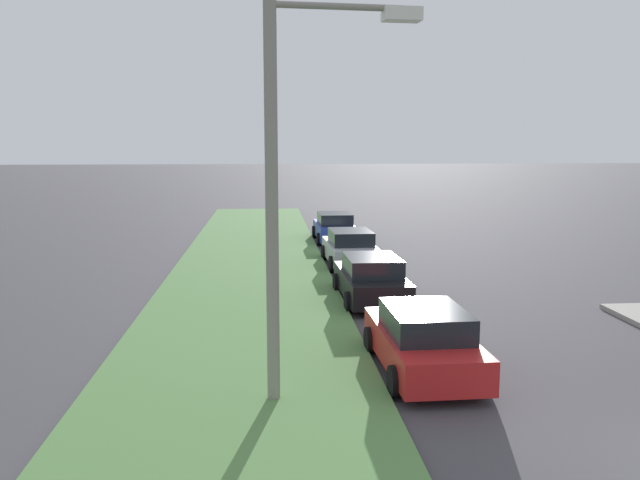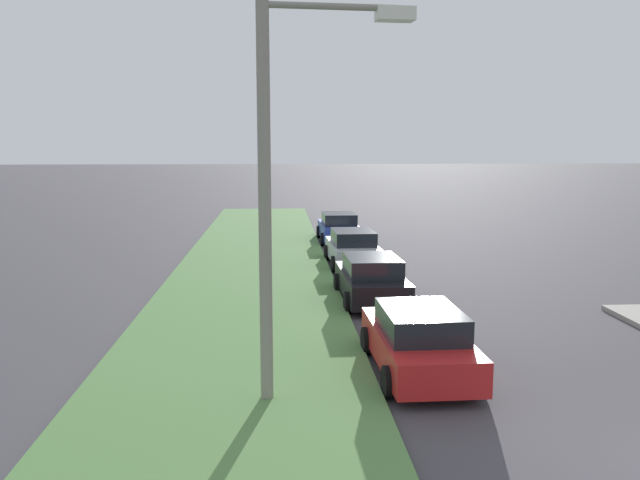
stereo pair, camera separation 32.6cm
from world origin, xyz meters
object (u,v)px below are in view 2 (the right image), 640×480
Objects in this scene: parked_car_red at (419,341)px; parked_car_black at (371,279)px; parked_car_silver at (353,248)px; parked_car_blue at (339,228)px; streetlight at (284,174)px.

parked_car_red is 6.43m from parked_car_black.
parked_car_black and parked_car_silver have the same top height.
parked_car_silver is 1.01× the size of parked_car_blue.
parked_car_red is at bearing 179.66° from parked_car_black.
parked_car_blue is 21.06m from streetlight.
parked_car_silver is at bearing 178.86° from parked_car_blue.
parked_car_silver is 0.58× the size of streetlight.
parked_car_silver is (6.11, -0.12, 0.00)m from parked_car_black.
parked_car_black is 6.11m from parked_car_silver.
parked_car_red is 19.11m from parked_car_blue.
parked_car_black and parked_car_blue have the same top height.
parked_car_black is 1.00× the size of parked_car_silver.
streetlight reaches higher than parked_car_black.
streetlight is at bearing 159.18° from parked_car_black.
streetlight is at bearing 166.60° from parked_car_silver.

